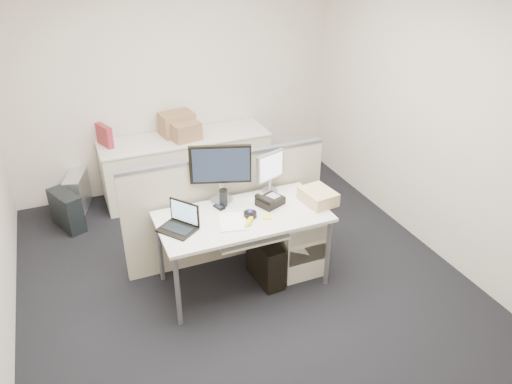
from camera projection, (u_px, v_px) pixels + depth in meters
name	position (u px, v px, depth m)	size (l,w,h in m)	color
floor	(244.00, 281.00, 4.74)	(4.00, 4.50, 0.01)	black
wall_back	(174.00, 80.00, 5.92)	(4.00, 0.02, 2.70)	beige
wall_front	(420.00, 335.00, 2.26)	(4.00, 0.02, 2.70)	beige
wall_right	(437.00, 118.00, 4.76)	(0.02, 4.50, 2.70)	beige
desk	(243.00, 221.00, 4.42)	(1.50, 0.75, 0.73)	silver
keyboard_tray	(250.00, 236.00, 4.29)	(0.62, 0.32, 0.02)	silver
drawer_pedestal	(295.00, 237.00, 4.80)	(0.40, 0.55, 0.65)	beige
cubicle_partition	(226.00, 209.00, 4.83)	(2.00, 0.06, 1.10)	#A69F89
back_counter	(187.00, 166.00, 6.13)	(2.00, 0.60, 0.72)	beige
monitor_main	(221.00, 174.00, 4.48)	(0.55, 0.21, 0.55)	black
monitor_small	(270.00, 173.00, 4.69)	(0.32, 0.16, 0.39)	#B7B7BC
laptop	(176.00, 219.00, 4.12)	(0.30, 0.22, 0.22)	black
trackball	(250.00, 215.00, 4.35)	(0.12, 0.12, 0.04)	black
desk_phone	(270.00, 201.00, 4.53)	(0.22, 0.18, 0.07)	black
paper_stack	(233.00, 222.00, 4.28)	(0.23, 0.30, 0.01)	white
sticky_pad	(267.00, 217.00, 4.35)	(0.08, 0.08, 0.01)	yellow
travel_mug	(224.00, 198.00, 4.49)	(0.07, 0.07, 0.15)	black
banana	(249.00, 221.00, 4.25)	(0.20, 0.05, 0.04)	yellow
cellphone	(219.00, 207.00, 4.49)	(0.06, 0.12, 0.02)	black
manila_folders	(318.00, 196.00, 4.56)	(0.25, 0.32, 0.12)	#CFC07E
keyboard	(254.00, 230.00, 4.33)	(0.41, 0.15, 0.02)	black
pc_tower_desk	(265.00, 261.00, 4.66)	(0.18, 0.46, 0.43)	black
pc_tower_spare_dark	(67.00, 210.00, 5.47)	(0.18, 0.46, 0.43)	black
pc_tower_spare_silver	(77.00, 192.00, 5.84)	(0.19, 0.47, 0.44)	#B7B7BC
cardboard_box_left	(177.00, 125.00, 5.97)	(0.39, 0.29, 0.29)	#946542
cardboard_box_right	(186.00, 132.00, 5.83)	(0.32, 0.25, 0.23)	#946542
red_binder	(105.00, 136.00, 5.67)	(0.07, 0.28, 0.27)	maroon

